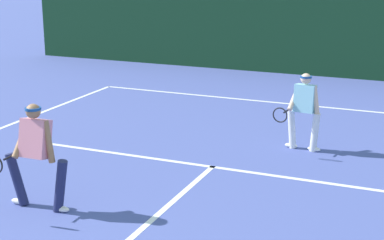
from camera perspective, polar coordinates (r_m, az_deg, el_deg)
name	(u,v)px	position (r m, az deg, el deg)	size (l,w,h in m)	color
court_line_baseline_far	(285,103)	(15.73, 8.71, 1.56)	(10.38, 0.10, 0.01)	white
court_line_service	(212,167)	(10.98, 1.92, -4.42)	(8.47, 0.10, 0.01)	white
player_near	(35,152)	(9.26, -14.50, -2.92)	(1.09, 0.85, 1.63)	#1E234C
player_far	(304,109)	(11.89, 10.46, 1.06)	(0.85, 0.87, 1.53)	silver
back_fence_windscreen	(319,33)	(19.28, 11.82, 8.01)	(20.44, 0.12, 2.68)	#153920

